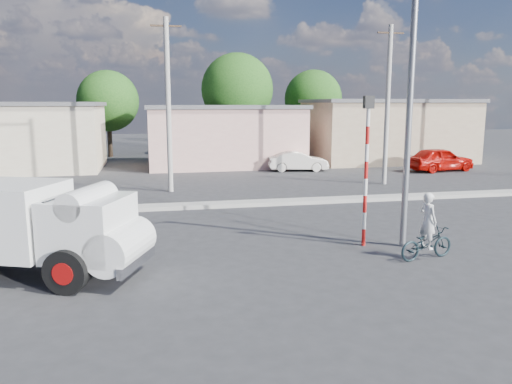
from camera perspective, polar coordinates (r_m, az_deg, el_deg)
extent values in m
plane|color=#2A2B2D|center=(12.82, 1.61, -8.76)|extent=(120.00, 120.00, 0.00)
cube|color=#99968E|center=(20.41, -3.63, -1.42)|extent=(40.00, 0.80, 0.16)
cylinder|color=black|center=(11.82, -20.87, -8.52)|extent=(1.05, 0.64, 1.01)
cylinder|color=#A60B0C|center=(11.82, -20.87, -8.52)|extent=(0.58, 0.49, 0.49)
cylinder|color=black|center=(13.43, -16.74, -6.07)|extent=(1.05, 0.64, 1.01)
cylinder|color=#A60B0C|center=(13.43, -16.74, -6.07)|extent=(0.58, 0.49, 0.49)
cube|color=black|center=(13.44, -24.94, -6.27)|extent=(4.36, 2.64, 0.16)
cube|color=white|center=(12.37, -18.50, -3.81)|extent=(2.22, 2.35, 1.42)
cylinder|color=white|center=(12.13, -15.12, -5.92)|extent=(1.62, 2.12, 1.01)
cylinder|color=white|center=(12.24, -18.66, -0.89)|extent=(1.28, 1.98, 0.64)
cube|color=silver|center=(12.09, -13.45, -7.71)|extent=(0.84, 1.88, 0.26)
cube|color=black|center=(12.59, -21.18, -1.81)|extent=(0.64, 1.48, 0.64)
imported|color=black|center=(14.22, 18.91, -5.55)|extent=(1.78, 0.93, 0.89)
imported|color=silver|center=(14.14, 18.98, -4.30)|extent=(0.48, 0.62, 1.53)
imported|color=silver|center=(31.15, 4.82, 3.52)|extent=(3.80, 1.73, 1.21)
imported|color=#AF0904|center=(33.01, 20.25, 3.53)|extent=(4.54, 2.40, 1.47)
cylinder|color=red|center=(15.12, 12.19, -5.07)|extent=(0.11, 0.11, 0.50)
cylinder|color=white|center=(15.00, 12.26, -3.22)|extent=(0.11, 0.11, 0.50)
cylinder|color=red|center=(14.89, 12.33, -1.35)|extent=(0.11, 0.11, 0.50)
cylinder|color=white|center=(14.80, 12.40, 0.55)|extent=(0.11, 0.11, 0.50)
cylinder|color=red|center=(14.73, 12.47, 2.46)|extent=(0.11, 0.11, 0.50)
cylinder|color=white|center=(14.68, 12.55, 4.40)|extent=(0.11, 0.11, 0.50)
cylinder|color=red|center=(14.64, 12.62, 6.35)|extent=(0.11, 0.11, 0.50)
cylinder|color=white|center=(14.62, 12.70, 8.30)|extent=(0.11, 0.11, 0.50)
cube|color=black|center=(14.61, 12.76, 9.99)|extent=(0.28, 0.18, 0.36)
cylinder|color=slate|center=(14.84, 17.24, 11.02)|extent=(0.18, 0.18, 9.00)
cube|color=beige|center=(35.08, -27.12, 5.47)|extent=(12.00, 7.00, 4.00)
cube|color=#D29A90|center=(34.22, -3.74, 6.30)|extent=(10.00, 7.00, 3.80)
cube|color=#59595B|center=(34.15, -3.78, 9.68)|extent=(10.30, 7.30, 0.24)
cube|color=tan|center=(37.82, 14.68, 6.65)|extent=(11.00, 7.00, 4.20)
cube|color=#59595B|center=(37.77, 14.84, 10.01)|extent=(11.30, 7.30, 0.24)
cylinder|color=#38281E|center=(40.99, -16.38, 6.30)|extent=(0.36, 0.36, 3.47)
sphere|color=#34671F|center=(40.92, -16.56, 9.94)|extent=(4.71, 4.71, 4.71)
cylinder|color=#38281E|center=(40.44, -2.14, 7.17)|extent=(0.36, 0.36, 4.20)
sphere|color=#34671F|center=(40.40, -2.17, 11.64)|extent=(5.70, 5.70, 5.70)
cylinder|color=#38281E|center=(44.09, 6.48, 6.99)|extent=(0.36, 0.36, 3.64)
sphere|color=#34671F|center=(44.04, 6.55, 10.54)|extent=(4.94, 4.94, 4.94)
cylinder|color=#99968E|center=(23.81, -9.99, 9.58)|extent=(0.24, 0.24, 8.00)
cube|color=#38281E|center=(24.06, -10.26, 18.18)|extent=(1.40, 0.08, 0.08)
cylinder|color=#99968E|center=(26.59, 14.78, 9.44)|extent=(0.24, 0.24, 8.00)
cube|color=#38281E|center=(26.81, 15.14, 17.15)|extent=(1.40, 0.08, 0.08)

